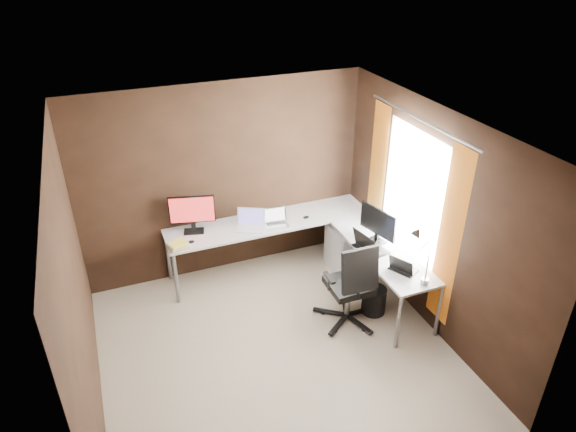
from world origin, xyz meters
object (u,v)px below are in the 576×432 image
Objects in this scene: laptop_silver at (276,221)px; laptop_black_small at (402,268)px; office_chair at (350,298)px; desk_lamp at (420,250)px; monitor_right at (378,223)px; drawer_pedestal at (346,248)px; laptop_black_big at (369,246)px; monitor_left at (192,212)px; laptop_white at (251,224)px; wastebasket at (374,300)px; book_stack at (178,245)px.

laptop_silver is 0.92× the size of laptop_black_small.
desk_lamp is at bearing -41.10° from office_chair.
office_chair reaches higher than laptop_silver.
drawer_pedestal is at bearing -8.35° from monitor_right.
desk_lamp is at bearing -178.08° from laptop_black_big.
laptop_black_big is 1.24× the size of laptop_black_small.
drawer_pedestal is at bearing 0.67° from monitor_left.
laptop_white reaches higher than wastebasket.
monitor_left reaches higher than laptop_white.
laptop_white is at bearing 121.59° from office_chair.
drawer_pedestal is at bearing -19.80° from laptop_black_big.
laptop_silver is at bearing 4.87° from book_stack.
desk_lamp reaches higher than wastebasket.
desk_lamp is 1.07m from office_chair.
laptop_black_big is 1.67× the size of book_stack.
office_chair is at bearing -32.82° from laptop_white.
monitor_right is 0.84× the size of desk_lamp.
laptop_black_big is at bearing -45.13° from laptop_silver.
drawer_pedestal is 1.13× the size of monitor_right.
laptop_black_small is at bearing -62.19° from wastebasket.
laptop_silver reaches higher than drawer_pedestal.
office_chair is (0.76, -1.27, -0.46)m from laptop_white.
monitor_right is 1.25× the size of laptop_white.
laptop_black_small is at bearing -88.71° from drawer_pedestal.
office_chair is (-0.46, -0.97, 0.02)m from drawer_pedestal.
book_stack is 2.39m from wastebasket.
drawer_pedestal is 1.08m from office_chair.
monitor_right is 1.57m from laptop_white.
book_stack is at bearing 56.09° from laptop_black_big.
laptop_black_big is 2.22m from book_stack.
office_chair is at bearing 114.98° from laptop_black_big.
laptop_white is 1.29× the size of wastebasket.
drawer_pedestal is 1.83× the size of wastebasket.
monitor_right is 1.52× the size of laptop_black_small.
monitor_left is at bearing 50.58° from book_stack.
laptop_black_big is 0.81m from desk_lamp.
laptop_silver reaches higher than book_stack.
monitor_left is at bearing 45.70° from laptop_black_big.
book_stack is (-2.05, 0.87, -0.02)m from laptop_black_big.
wastebasket is at bearing 137.31° from monitor_right.
desk_lamp is at bearing -54.76° from laptop_silver.
laptop_black_small is at bearing -25.50° from office_chair.
monitor_right is 1.66× the size of laptop_silver.
drawer_pedestal is 1.30m from laptop_black_small.
laptop_black_small is 0.55× the size of desk_lamp.
laptop_white reaches higher than drawer_pedestal.
office_chair is at bearing 35.91° from laptop_black_small.
laptop_white is 0.67× the size of desk_lamp.
monitor_right is 0.67m from laptop_black_small.
laptop_white reaches higher than laptop_black_small.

